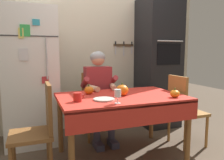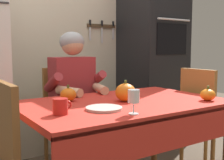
{
  "view_description": "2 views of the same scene",
  "coord_description": "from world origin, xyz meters",
  "px_view_note": "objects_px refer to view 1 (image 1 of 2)",
  "views": [
    {
      "loc": [
        -0.95,
        -2.15,
        1.23
      ],
      "look_at": [
        -0.06,
        0.23,
        0.9
      ],
      "focal_mm": 34.87,
      "sensor_mm": 36.0,
      "label": 1
    },
    {
      "loc": [
        -1.15,
        -1.51,
        1.11
      ],
      "look_at": [
        0.04,
        0.3,
        0.87
      ],
      "focal_mm": 46.35,
      "sensor_mm": 36.0,
      "label": 2
    }
  ],
  "objects_px": {
    "chair_behind_person": "(96,101)",
    "dining_table": "(122,103)",
    "chair_left_side": "(39,126)",
    "pumpkin_medium": "(175,94)",
    "seated_person": "(99,88)",
    "serving_tray": "(104,99)",
    "pumpkin_large": "(89,90)",
    "coffee_mug": "(78,97)",
    "pumpkin_small": "(122,90)",
    "wine_glass": "(118,94)",
    "refrigerator": "(31,77)",
    "wall_oven": "(158,63)",
    "chair_right_side": "(183,107)"
  },
  "relations": [
    {
      "from": "wall_oven",
      "to": "coffee_mug",
      "type": "distance_m",
      "value": 1.9
    },
    {
      "from": "coffee_mug",
      "to": "pumpkin_large",
      "type": "distance_m",
      "value": 0.4
    },
    {
      "from": "chair_right_side",
      "to": "pumpkin_medium",
      "type": "xyz_separation_m",
      "value": [
        -0.39,
        -0.33,
        0.27
      ]
    },
    {
      "from": "refrigerator",
      "to": "chair_right_side",
      "type": "bearing_deg",
      "value": -24.16
    },
    {
      "from": "refrigerator",
      "to": "pumpkin_large",
      "type": "distance_m",
      "value": 0.92
    },
    {
      "from": "wall_oven",
      "to": "pumpkin_small",
      "type": "xyz_separation_m",
      "value": [
        -1.04,
        -0.91,
        -0.25
      ]
    },
    {
      "from": "chair_left_side",
      "to": "coffee_mug",
      "type": "distance_m",
      "value": 0.47
    },
    {
      "from": "dining_table",
      "to": "coffee_mug",
      "type": "bearing_deg",
      "value": -167.67
    },
    {
      "from": "chair_right_side",
      "to": "coffee_mug",
      "type": "relative_size",
      "value": 8.29
    },
    {
      "from": "wall_oven",
      "to": "dining_table",
      "type": "distance_m",
      "value": 1.45
    },
    {
      "from": "seated_person",
      "to": "pumpkin_medium",
      "type": "bearing_deg",
      "value": -56.35
    },
    {
      "from": "pumpkin_medium",
      "to": "dining_table",
      "type": "bearing_deg",
      "value": 151.08
    },
    {
      "from": "pumpkin_large",
      "to": "pumpkin_small",
      "type": "relative_size",
      "value": 0.78
    },
    {
      "from": "pumpkin_large",
      "to": "pumpkin_medium",
      "type": "xyz_separation_m",
      "value": [
        0.83,
        -0.51,
        -0.01
      ]
    },
    {
      "from": "seated_person",
      "to": "pumpkin_large",
      "type": "bearing_deg",
      "value": -122.67
    },
    {
      "from": "pumpkin_small",
      "to": "serving_tray",
      "type": "xyz_separation_m",
      "value": [
        -0.27,
        -0.15,
        -0.05
      ]
    },
    {
      "from": "refrigerator",
      "to": "chair_left_side",
      "type": "relative_size",
      "value": 1.94
    },
    {
      "from": "refrigerator",
      "to": "dining_table",
      "type": "relative_size",
      "value": 1.29
    },
    {
      "from": "dining_table",
      "to": "wine_glass",
      "type": "xyz_separation_m",
      "value": [
        -0.18,
        -0.33,
        0.18
      ]
    },
    {
      "from": "coffee_mug",
      "to": "pumpkin_small",
      "type": "xyz_separation_m",
      "value": [
        0.54,
        0.13,
        0.02
      ]
    },
    {
      "from": "wall_oven",
      "to": "wine_glass",
      "type": "relative_size",
      "value": 15.13
    },
    {
      "from": "pumpkin_medium",
      "to": "seated_person",
      "type": "bearing_deg",
      "value": 123.65
    },
    {
      "from": "wall_oven",
      "to": "dining_table",
      "type": "height_order",
      "value": "wall_oven"
    },
    {
      "from": "wall_oven",
      "to": "seated_person",
      "type": "relative_size",
      "value": 1.69
    },
    {
      "from": "chair_behind_person",
      "to": "seated_person",
      "type": "height_order",
      "value": "seated_person"
    },
    {
      "from": "chair_behind_person",
      "to": "pumpkin_small",
      "type": "bearing_deg",
      "value": -83.41
    },
    {
      "from": "dining_table",
      "to": "pumpkin_medium",
      "type": "distance_m",
      "value": 0.6
    },
    {
      "from": "chair_left_side",
      "to": "serving_tray",
      "type": "distance_m",
      "value": 0.69
    },
    {
      "from": "pumpkin_medium",
      "to": "serving_tray",
      "type": "bearing_deg",
      "value": 169.5
    },
    {
      "from": "chair_left_side",
      "to": "wine_glass",
      "type": "xyz_separation_m",
      "value": [
        0.72,
        -0.28,
        0.32
      ]
    },
    {
      "from": "seated_person",
      "to": "chair_left_side",
      "type": "xyz_separation_m",
      "value": [
        -0.82,
        -0.66,
        -0.23
      ]
    },
    {
      "from": "wall_oven",
      "to": "pumpkin_small",
      "type": "distance_m",
      "value": 1.4
    },
    {
      "from": "serving_tray",
      "to": "pumpkin_medium",
      "type": "bearing_deg",
      "value": -10.5
    },
    {
      "from": "seated_person",
      "to": "pumpkin_small",
      "type": "bearing_deg",
      "value": -81.33
    },
    {
      "from": "wall_oven",
      "to": "seated_person",
      "type": "height_order",
      "value": "wall_oven"
    },
    {
      "from": "chair_behind_person",
      "to": "dining_table",
      "type": "bearing_deg",
      "value": -84.28
    },
    {
      "from": "chair_behind_person",
      "to": "coffee_mug",
      "type": "xyz_separation_m",
      "value": [
        -0.45,
        -0.91,
        0.27
      ]
    },
    {
      "from": "wall_oven",
      "to": "pumpkin_large",
      "type": "distance_m",
      "value": 1.56
    },
    {
      "from": "chair_right_side",
      "to": "pumpkin_large",
      "type": "height_order",
      "value": "chair_right_side"
    },
    {
      "from": "chair_behind_person",
      "to": "refrigerator",
      "type": "bearing_deg",
      "value": 174.07
    },
    {
      "from": "refrigerator",
      "to": "wine_glass",
      "type": "xyz_separation_m",
      "value": [
        0.77,
        -1.22,
        -0.06
      ]
    },
    {
      "from": "pumpkin_large",
      "to": "pumpkin_medium",
      "type": "relative_size",
      "value": 1.09
    },
    {
      "from": "wall_oven",
      "to": "wine_glass",
      "type": "height_order",
      "value": "wall_oven"
    },
    {
      "from": "pumpkin_large",
      "to": "coffee_mug",
      "type": "bearing_deg",
      "value": -120.79
    },
    {
      "from": "pumpkin_large",
      "to": "pumpkin_small",
      "type": "distance_m",
      "value": 0.4
    },
    {
      "from": "dining_table",
      "to": "chair_behind_person",
      "type": "height_order",
      "value": "chair_behind_person"
    },
    {
      "from": "pumpkin_small",
      "to": "chair_behind_person",
      "type": "bearing_deg",
      "value": 96.59
    },
    {
      "from": "seated_person",
      "to": "serving_tray",
      "type": "distance_m",
      "value": 0.76
    },
    {
      "from": "chair_right_side",
      "to": "coffee_mug",
      "type": "distance_m",
      "value": 1.46
    },
    {
      "from": "chair_left_side",
      "to": "pumpkin_medium",
      "type": "xyz_separation_m",
      "value": [
        1.41,
        -0.22,
        0.27
      ]
    }
  ]
}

